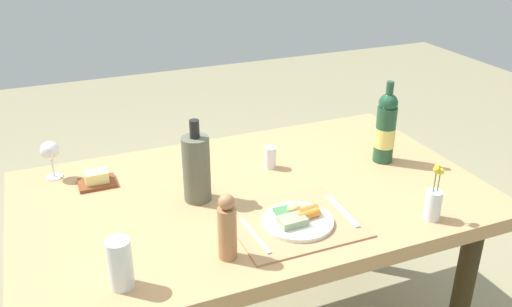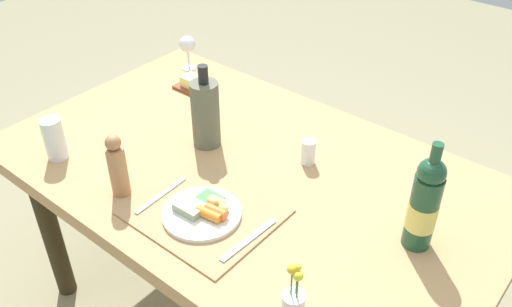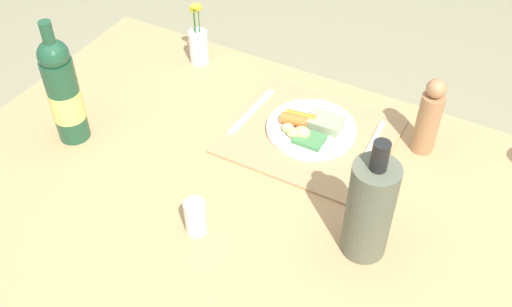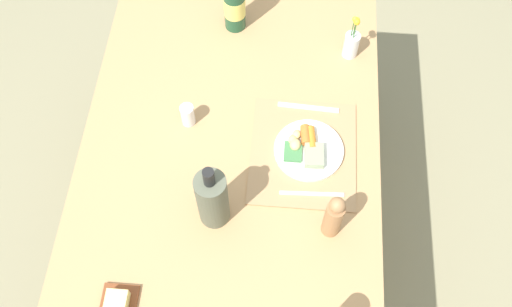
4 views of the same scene
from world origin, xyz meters
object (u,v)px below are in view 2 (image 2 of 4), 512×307
(wine_bottle, at_px, (424,205))
(water_tumbler, at_px, (55,141))
(pepper_mill, at_px, (117,166))
(butter_dish, at_px, (193,84))
(fork, at_px, (161,195))
(wine_glass, at_px, (187,45))
(salt_shaker, at_px, (308,152))
(dinner_plate, at_px, (203,211))
(flower_vase, at_px, (293,307))
(dining_table, at_px, (247,188))
(knife, at_px, (249,240))
(cooler_bottle, at_px, (205,113))

(wine_bottle, height_order, water_tumbler, wine_bottle)
(pepper_mill, bearing_deg, butter_dish, 115.84)
(fork, bearing_deg, wine_bottle, 22.04)
(wine_bottle, xyz_separation_m, water_tumbler, (-1.06, -0.37, -0.07))
(wine_glass, relative_size, wine_bottle, 0.45)
(wine_glass, relative_size, pepper_mill, 0.70)
(water_tumbler, bearing_deg, salt_shaker, 37.28)
(dinner_plate, bearing_deg, flower_vase, -18.23)
(dining_table, relative_size, knife, 7.81)
(wine_glass, height_order, flower_vase, flower_vase)
(wine_bottle, xyz_separation_m, butter_dish, (-1.05, 0.22, -0.11))
(knife, bearing_deg, cooler_bottle, 149.55)
(flower_vase, bearing_deg, salt_shaker, 121.71)
(flower_vase, bearing_deg, fork, 168.46)
(pepper_mill, height_order, salt_shaker, pepper_mill)
(dinner_plate, distance_m, wine_bottle, 0.59)
(dining_table, relative_size, pepper_mill, 7.87)
(flower_vase, distance_m, butter_dish, 1.14)
(dinner_plate, height_order, wine_bottle, wine_bottle)
(wine_glass, xyz_separation_m, cooler_bottle, (0.44, -0.35, 0.01))
(wine_glass, height_order, cooler_bottle, cooler_bottle)
(cooler_bottle, xyz_separation_m, butter_dish, (-0.30, 0.24, -0.10))
(wine_glass, xyz_separation_m, butter_dish, (0.14, -0.12, -0.08))
(dining_table, height_order, butter_dish, butter_dish)
(pepper_mill, relative_size, wine_bottle, 0.63)
(cooler_bottle, distance_m, salt_shaker, 0.35)
(cooler_bottle, xyz_separation_m, salt_shaker, (0.32, 0.12, -0.08))
(dining_table, bearing_deg, fork, -110.75)
(wine_bottle, bearing_deg, water_tumbler, -160.65)
(cooler_bottle, height_order, wine_bottle, wine_bottle)
(salt_shaker, height_order, water_tumbler, water_tumbler)
(butter_dish, bearing_deg, flower_vase, -33.98)
(dining_table, distance_m, wine_bottle, 0.60)
(water_tumbler, bearing_deg, dining_table, 33.95)
(fork, bearing_deg, flower_vase, -14.05)
(wine_glass, relative_size, water_tumbler, 1.01)
(wine_glass, relative_size, butter_dish, 1.09)
(wine_glass, bearing_deg, knife, -36.30)
(wine_bottle, bearing_deg, fork, -155.45)
(flower_vase, xyz_separation_m, butter_dish, (-0.95, 0.64, -0.04))
(flower_vase, xyz_separation_m, water_tumbler, (-0.96, 0.04, 0.00))
(dining_table, bearing_deg, butter_dish, 152.44)
(dining_table, xyz_separation_m, water_tumbler, (-0.51, -0.34, 0.14))
(cooler_bottle, bearing_deg, butter_dish, 141.87)
(knife, xyz_separation_m, pepper_mill, (-0.42, -0.08, 0.09))
(wine_bottle, bearing_deg, dining_table, -176.68)
(knife, height_order, salt_shaker, salt_shaker)
(wine_glass, relative_size, cooler_bottle, 0.50)
(dining_table, bearing_deg, salt_shaker, 47.74)
(water_tumbler, xyz_separation_m, butter_dish, (0.02, 0.60, -0.04))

